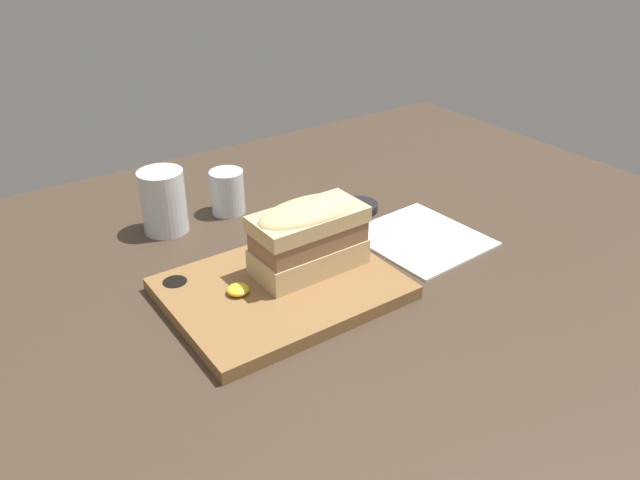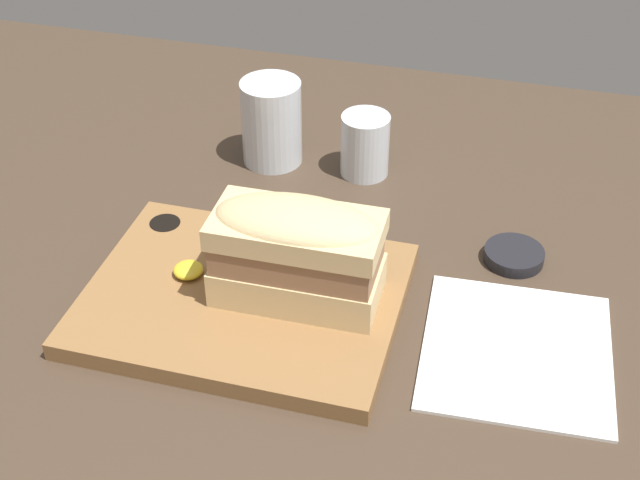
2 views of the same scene
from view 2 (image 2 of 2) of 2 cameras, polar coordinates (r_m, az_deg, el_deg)
name	(u,v)px [view 2 (image 2 of 2)]	position (r cm, az deg, el deg)	size (l,w,h in cm)	color
dining_table	(295,340)	(91.17, -1.60, -6.45)	(156.07, 123.08, 2.00)	#423326
serving_board	(243,298)	(93.24, -4.95, -3.75)	(32.28, 25.21, 2.07)	olive
sandwich	(297,249)	(88.09, -1.48, -0.57)	(16.96, 8.53, 11.06)	#DBBC84
mustard_dollop	(188,270)	(94.93, -8.43, -1.91)	(3.17, 3.17, 1.27)	yellow
water_glass	(272,127)	(114.47, -3.11, 7.21)	(7.69, 7.69, 11.06)	silver
wine_glass	(362,148)	(112.53, 2.69, 5.91)	(6.12, 6.12, 8.05)	silver
napkin	(517,351)	(90.41, 12.47, -6.96)	(19.41, 20.60, 0.40)	white
condiment_dish	(514,255)	(101.27, 12.31, -0.97)	(6.65, 6.65, 1.46)	black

